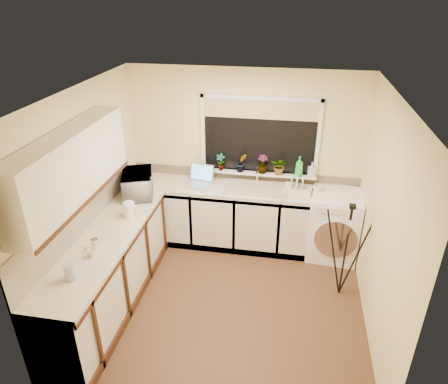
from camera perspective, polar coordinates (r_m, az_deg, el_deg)
floor at (r=5.08m, az=0.27°, el=-14.61°), size 3.20×3.20×0.00m
ceiling at (r=3.91m, az=0.35°, el=13.38°), size 3.20×3.20×0.00m
wall_back at (r=5.70m, az=2.87°, el=4.84°), size 3.20×0.00×3.20m
wall_front at (r=3.17m, az=-4.49°, el=-15.72°), size 3.20×0.00×3.20m
wall_left at (r=4.86m, az=-18.63°, el=-0.73°), size 0.00×3.00×3.00m
wall_right at (r=4.42m, az=21.27°, el=-4.09°), size 0.00×3.00×3.00m
base_cabinet_back at (r=5.83m, az=-0.86°, el=-3.30°), size 2.55×0.60×0.86m
base_cabinet_left at (r=4.92m, az=-15.71°, el=-10.86°), size 0.54×2.40×0.86m
worktop_back at (r=5.57m, az=2.39°, el=0.41°), size 3.20×0.60×0.04m
worktop_left at (r=4.67m, az=-16.39°, el=-6.48°), size 0.60×2.40×0.04m
upper_cabinet at (r=4.20m, az=-20.58°, el=3.24°), size 0.28×1.90×0.70m
splashback_left at (r=4.67m, az=-19.97°, el=-3.50°), size 0.02×2.40×0.45m
splashback_back at (r=5.79m, az=2.80°, el=2.46°), size 3.20×0.02×0.14m
window_glass at (r=5.55m, az=5.00°, el=7.75°), size 1.50×0.02×1.00m
window_blind at (r=5.42m, az=5.13°, el=11.41°), size 1.50×0.02×0.25m
windowsill at (r=5.69m, az=4.74°, el=2.67°), size 1.60×0.14×0.03m
sink at (r=5.54m, az=4.45°, el=0.55°), size 0.82×0.46×0.03m
faucet at (r=5.65m, az=4.68°, el=2.32°), size 0.03×0.03×0.24m
washing_machine at (r=5.74m, az=15.12°, el=-4.47°), size 0.71×0.69×0.93m
laptop at (r=5.65m, az=-3.45°, el=1.82°), size 0.41×0.37×0.26m
kettle at (r=4.96m, az=-13.14°, el=-2.46°), size 0.14×0.14×0.18m
dish_rack at (r=5.54m, az=10.26°, el=0.38°), size 0.40×0.33×0.06m
tripod at (r=4.98m, az=16.59°, el=-7.93°), size 0.79×0.79×1.23m
glass_jug at (r=4.13m, az=-20.65°, el=-10.31°), size 0.12×0.12×0.17m
steel_jar at (r=4.49m, az=-17.59°, el=-6.95°), size 0.08×0.08×0.12m
microwave at (r=5.43m, az=-11.96°, el=1.13°), size 0.55×0.66×0.31m
plant_a at (r=5.68m, az=-0.48°, el=4.20°), size 0.14×0.11×0.24m
plant_b at (r=5.63m, az=2.44°, el=4.13°), size 0.18×0.17×0.27m
plant_c at (r=5.62m, az=5.43°, el=3.92°), size 0.17×0.17×0.26m
plant_d at (r=5.60m, az=7.81°, el=3.62°), size 0.27×0.25×0.24m
soap_bottle_green at (r=5.58m, az=10.47°, el=3.54°), size 0.13×0.13×0.28m
soap_bottle_clear at (r=5.61m, az=12.17°, el=3.07°), size 0.11×0.11×0.20m
cup_back at (r=5.56m, az=12.96°, el=0.46°), size 0.13×0.13×0.10m
cup_left at (r=4.39m, az=-17.96°, el=-8.10°), size 0.11×0.11×0.08m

